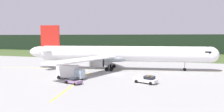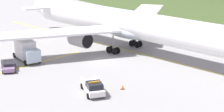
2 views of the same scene
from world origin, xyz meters
TOP-DOWN VIEW (x-y plane):
  - ground at (0.00, 0.00)m, footprint 320.00×320.00m
  - taxiway_centerline_main at (0.33, 8.20)m, footprint 81.42×14.37m
  - taxiway_centerline_spur at (-4.90, -13.33)m, footprint 4.99×27.18m
  - airliner at (-0.55, 8.05)m, footprint 60.42×46.69m
  - ops_pickup_truck at (10.61, -8.85)m, footprint 5.72×3.74m
  - catering_truck at (-8.38, -9.76)m, footprint 7.05×2.96m
  - staff_car at (-5.06, -14.16)m, footprint 4.55×3.25m
  - apron_cone at (11.80, -4.78)m, footprint 0.50×0.50m

SIDE VIEW (x-z plane):
  - ground at x=0.00m, z-range 0.00..0.00m
  - taxiway_centerline_main at x=0.33m, z-range 0.00..0.01m
  - taxiway_centerline_spur at x=-4.90m, z-range 0.00..0.01m
  - apron_cone at x=11.80m, z-range -0.01..0.63m
  - staff_car at x=-5.06m, z-range 0.05..1.35m
  - ops_pickup_truck at x=10.61m, z-range -0.07..1.87m
  - catering_truck at x=-8.38m, z-range 0.02..3.62m
  - airliner at x=-0.55m, z-range -2.15..12.16m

